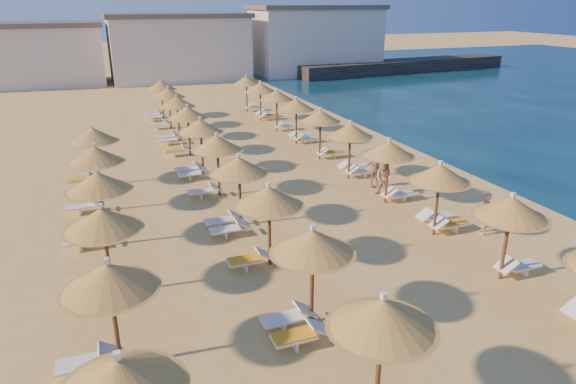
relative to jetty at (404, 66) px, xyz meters
name	(u,v)px	position (x,y,z in m)	size (l,w,h in m)	color
ground	(360,258)	(-29.61, -42.92, -0.75)	(220.00, 220.00, 0.00)	#E2B763
jetty	(404,66)	(0.00, 0.00, 0.00)	(30.00, 4.00, 1.50)	black
hotel_blocks	(192,46)	(-26.33, 3.83, 2.95)	(48.22, 10.17, 8.10)	beige
parasol_row_east	(368,140)	(-25.97, -36.74, 1.74)	(2.40, 42.32, 3.03)	brown
parasol_row_west	(227,155)	(-32.77, -36.74, 1.74)	(2.40, 42.32, 3.03)	brown
parasol_row_inland	(100,200)	(-38.00, -40.37, 1.74)	(2.40, 20.55, 3.03)	brown
loungers	(278,201)	(-30.75, -37.45, -0.41)	(15.02, 40.51, 0.66)	white
beachgoer_c	(375,169)	(-25.39, -36.53, 0.16)	(1.07, 0.45, 1.83)	tan
beachgoer_b	(384,178)	(-25.58, -37.70, 0.11)	(0.84, 0.65, 1.72)	tan
beachgoer_a	(484,213)	(-24.13, -42.79, 0.11)	(0.63, 0.41, 1.73)	tan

